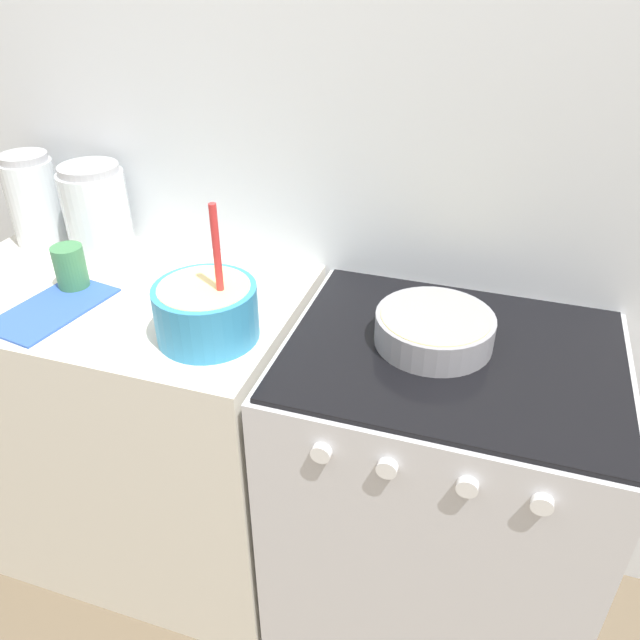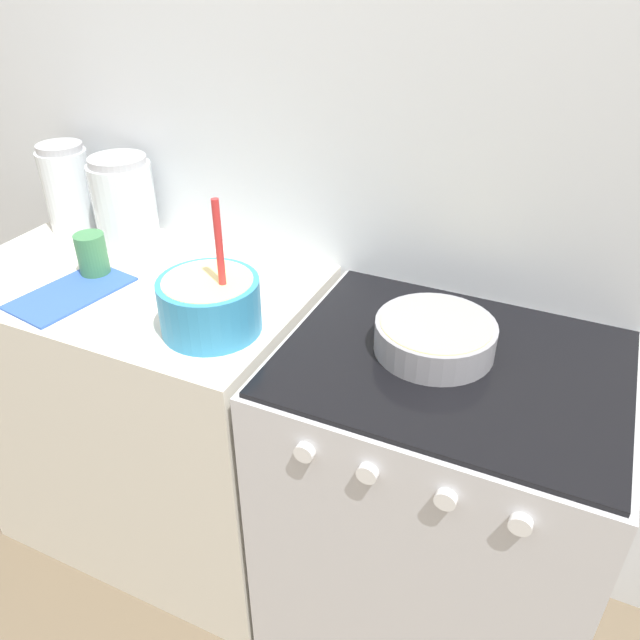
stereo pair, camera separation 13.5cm
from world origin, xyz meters
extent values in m
cube|color=silver|center=(0.00, 0.61, 1.20)|extent=(4.87, 0.05, 2.40)
cube|color=silver|center=(-0.47, 0.29, 0.45)|extent=(0.93, 0.59, 0.91)
cube|color=silver|center=(0.38, 0.29, 0.45)|extent=(0.74, 0.59, 0.90)
cube|color=black|center=(0.38, 0.29, 0.90)|extent=(0.71, 0.56, 0.01)
cylinder|color=white|center=(0.18, -0.01, 0.83)|extent=(0.04, 0.02, 0.04)
cylinder|color=white|center=(0.31, -0.01, 0.83)|extent=(0.04, 0.02, 0.04)
cylinder|color=white|center=(0.46, -0.01, 0.83)|extent=(0.04, 0.02, 0.04)
cylinder|color=white|center=(0.58, -0.01, 0.83)|extent=(0.04, 0.02, 0.04)
cylinder|color=#338CBF|center=(-0.14, 0.18, 0.97)|extent=(0.22, 0.22, 0.12)
cylinder|color=#EFDB8C|center=(-0.14, 0.18, 1.00)|extent=(0.20, 0.20, 0.07)
cylinder|color=red|center=(-0.10, 0.18, 1.08)|extent=(0.02, 0.02, 0.30)
cylinder|color=gray|center=(0.33, 0.31, 0.94)|extent=(0.26, 0.26, 0.07)
cylinder|color=#EFDB8C|center=(0.33, 0.31, 0.95)|extent=(0.24, 0.24, 0.06)
cylinder|color=silver|center=(-0.82, 0.48, 1.03)|extent=(0.14, 0.14, 0.24)
cylinder|color=red|center=(-0.82, 0.48, 0.98)|extent=(0.12, 0.12, 0.14)
cylinder|color=#B2B2B7|center=(-0.82, 0.48, 1.15)|extent=(0.13, 0.13, 0.02)
cylinder|color=silver|center=(-0.61, 0.48, 1.02)|extent=(0.17, 0.17, 0.23)
cylinder|color=tan|center=(-0.61, 0.48, 0.98)|extent=(0.15, 0.15, 0.14)
cylinder|color=#B2B2B7|center=(-0.61, 0.48, 1.15)|extent=(0.16, 0.16, 0.02)
cylinder|color=#3F7F4C|center=(-0.56, 0.28, 0.97)|extent=(0.08, 0.08, 0.11)
cube|color=#3359B2|center=(-0.55, 0.17, 0.91)|extent=(0.21, 0.31, 0.01)
cylinder|color=red|center=(-0.15, 0.11, 0.91)|extent=(0.09, 0.01, 0.01)
sphere|color=red|center=(-0.10, 0.11, 0.93)|extent=(0.04, 0.04, 0.04)
camera|label=1|loc=(0.45, -0.83, 1.68)|focal=35.00mm
camera|label=2|loc=(0.57, -0.79, 1.68)|focal=35.00mm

